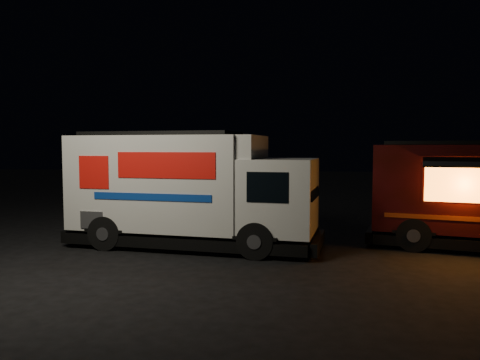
% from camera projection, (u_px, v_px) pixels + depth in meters
% --- Properties ---
extents(ground, '(80.00, 80.00, 0.00)m').
position_uv_depth(ground, '(190.00, 250.00, 11.82)').
color(ground, black).
rests_on(ground, ground).
extents(white_truck, '(6.87, 3.08, 3.01)m').
position_uv_depth(white_truck, '(194.00, 189.00, 12.23)').
color(white_truck, silver).
rests_on(white_truck, ground).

